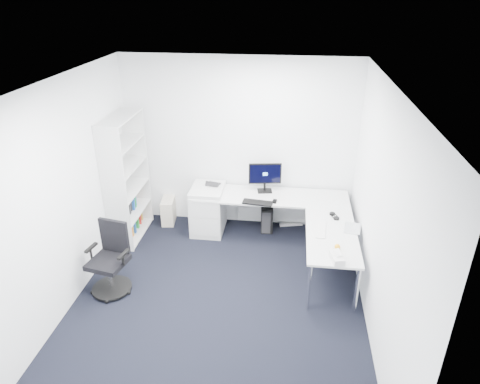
# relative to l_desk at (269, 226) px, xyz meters

# --- Properties ---
(ground) EXTENTS (4.20, 4.20, 0.00)m
(ground) POSITION_rel_l_desk_xyz_m (-0.55, -1.40, -0.34)
(ground) COLOR black
(ceiling) EXTENTS (4.20, 4.20, 0.00)m
(ceiling) POSITION_rel_l_desk_xyz_m (-0.55, -1.40, 2.36)
(ceiling) COLOR white
(wall_back) EXTENTS (3.60, 0.02, 2.70)m
(wall_back) POSITION_rel_l_desk_xyz_m (-0.55, 0.70, 1.01)
(wall_back) COLOR white
(wall_back) RESTS_ON ground
(wall_front) EXTENTS (3.60, 0.02, 2.70)m
(wall_front) POSITION_rel_l_desk_xyz_m (-0.55, -3.50, 1.01)
(wall_front) COLOR white
(wall_front) RESTS_ON ground
(wall_left) EXTENTS (0.02, 4.20, 2.70)m
(wall_left) POSITION_rel_l_desk_xyz_m (-2.35, -1.40, 1.01)
(wall_left) COLOR white
(wall_left) RESTS_ON ground
(wall_right) EXTENTS (0.02, 4.20, 2.70)m
(wall_right) POSITION_rel_l_desk_xyz_m (1.25, -1.40, 1.01)
(wall_right) COLOR white
(wall_right) RESTS_ON ground
(l_desk) EXTENTS (2.34, 1.31, 0.68)m
(l_desk) POSITION_rel_l_desk_xyz_m (0.00, 0.00, 0.00)
(l_desk) COLOR silver
(l_desk) RESTS_ON ground
(drawer_pedestal) EXTENTS (0.49, 0.62, 0.76)m
(drawer_pedestal) POSITION_rel_l_desk_xyz_m (-1.00, 0.33, 0.04)
(drawer_pedestal) COLOR silver
(drawer_pedestal) RESTS_ON ground
(bookshelf) EXTENTS (0.38, 0.97, 1.93)m
(bookshelf) POSITION_rel_l_desk_xyz_m (-2.17, 0.05, 0.62)
(bookshelf) COLOR silver
(bookshelf) RESTS_ON ground
(task_chair) EXTENTS (0.62, 0.62, 0.94)m
(task_chair) POSITION_rel_l_desk_xyz_m (-1.96, -1.33, 0.13)
(task_chair) COLOR black
(task_chair) RESTS_ON ground
(black_pc_tower) EXTENTS (0.22, 0.43, 0.41)m
(black_pc_tower) POSITION_rel_l_desk_xyz_m (-0.07, 0.52, -0.14)
(black_pc_tower) COLOR black
(black_pc_tower) RESTS_ON ground
(beige_pc_tower) EXTENTS (0.25, 0.46, 0.41)m
(beige_pc_tower) POSITION_rel_l_desk_xyz_m (-1.71, 0.53, -0.13)
(beige_pc_tower) COLOR beige
(beige_pc_tower) RESTS_ON ground
(power_strip) EXTENTS (0.38, 0.16, 0.04)m
(power_strip) POSITION_rel_l_desk_xyz_m (0.33, 0.64, -0.32)
(power_strip) COLOR silver
(power_strip) RESTS_ON ground
(monitor) EXTENTS (0.52, 0.24, 0.48)m
(monitor) POSITION_rel_l_desk_xyz_m (-0.11, 0.46, 0.58)
(monitor) COLOR black
(monitor) RESTS_ON l_desk
(black_keyboard) EXTENTS (0.46, 0.21, 0.02)m
(black_keyboard) POSITION_rel_l_desk_xyz_m (-0.19, 0.05, 0.35)
(black_keyboard) COLOR black
(black_keyboard) RESTS_ON l_desk
(mouse) EXTENTS (0.07, 0.10, 0.03)m
(mouse) POSITION_rel_l_desk_xyz_m (0.06, 0.12, 0.36)
(mouse) COLOR black
(mouse) RESTS_ON l_desk
(desk_phone) EXTENTS (0.24, 0.24, 0.14)m
(desk_phone) POSITION_rel_l_desk_xyz_m (-0.92, 0.45, 0.41)
(desk_phone) COLOR #272729
(desk_phone) RESTS_ON l_desk
(laptop) EXTENTS (0.35, 0.35, 0.22)m
(laptop) POSITION_rel_l_desk_xyz_m (1.12, -0.52, 0.45)
(laptop) COLOR silver
(laptop) RESTS_ON l_desk
(white_keyboard) EXTENTS (0.15, 0.43, 0.01)m
(white_keyboard) POSITION_rel_l_desk_xyz_m (0.71, -0.61, 0.35)
(white_keyboard) COLOR silver
(white_keyboard) RESTS_ON l_desk
(headphones) EXTENTS (0.18, 0.22, 0.05)m
(headphones) POSITION_rel_l_desk_xyz_m (0.91, -0.22, 0.37)
(headphones) COLOR black
(headphones) RESTS_ON l_desk
(orange_fruit) EXTENTS (0.07, 0.07, 0.07)m
(orange_fruit) POSITION_rel_l_desk_xyz_m (0.88, -1.03, 0.38)
(orange_fruit) COLOR #FAA516
(orange_fruit) RESTS_ON l_desk
(tissue_box) EXTENTS (0.17, 0.26, 0.08)m
(tissue_box) POSITION_rel_l_desk_xyz_m (0.86, -1.29, 0.38)
(tissue_box) COLOR silver
(tissue_box) RESTS_ON l_desk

